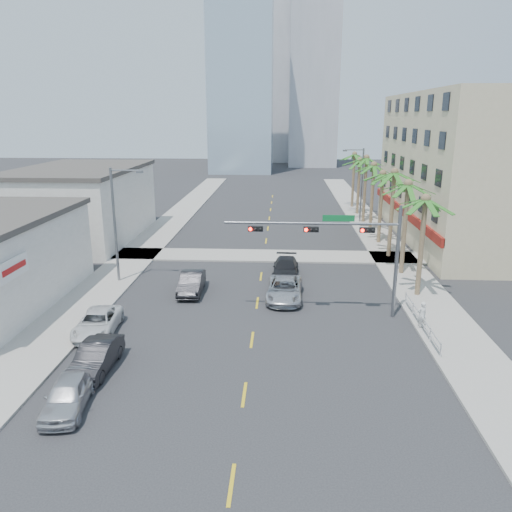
{
  "coord_description": "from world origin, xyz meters",
  "views": [
    {
      "loc": [
        1.69,
        -22.9,
        12.77
      ],
      "look_at": [
        -0.08,
        9.8,
        3.5
      ],
      "focal_mm": 35.0,
      "sensor_mm": 36.0,
      "label": 1
    }
  ],
  "objects_px": {
    "car_parked_near": "(68,394)",
    "car_parked_mid": "(96,357)",
    "traffic_signal_mast": "(347,242)",
    "car_parked_far": "(98,323)",
    "car_lane_left": "(191,283)",
    "car_lane_right": "(286,268)",
    "car_lane_center": "(285,289)",
    "pedestrian": "(422,315)"
  },
  "relations": [
    {
      "from": "car_lane_center",
      "to": "pedestrian",
      "type": "height_order",
      "value": "pedestrian"
    },
    {
      "from": "traffic_signal_mast",
      "to": "car_lane_center",
      "type": "relative_size",
      "value": 2.07
    },
    {
      "from": "car_parked_mid",
      "to": "traffic_signal_mast",
      "type": "bearing_deg",
      "value": 31.44
    },
    {
      "from": "traffic_signal_mast",
      "to": "car_parked_far",
      "type": "distance_m",
      "value": 16.19
    },
    {
      "from": "car_lane_center",
      "to": "car_parked_near",
      "type": "bearing_deg",
      "value": -121.25
    },
    {
      "from": "car_parked_mid",
      "to": "car_lane_left",
      "type": "height_order",
      "value": "car_lane_left"
    },
    {
      "from": "car_lane_center",
      "to": "car_parked_mid",
      "type": "bearing_deg",
      "value": -128.88
    },
    {
      "from": "car_parked_mid",
      "to": "car_lane_center",
      "type": "xyz_separation_m",
      "value": [
        9.71,
        11.0,
        0.0
      ]
    },
    {
      "from": "traffic_signal_mast",
      "to": "car_parked_mid",
      "type": "bearing_deg",
      "value": -149.31
    },
    {
      "from": "car_lane_right",
      "to": "car_parked_far",
      "type": "bearing_deg",
      "value": -132.27
    },
    {
      "from": "pedestrian",
      "to": "car_lane_right",
      "type": "bearing_deg",
      "value": -68.7
    },
    {
      "from": "car_lane_right",
      "to": "pedestrian",
      "type": "relative_size",
      "value": 2.97
    },
    {
      "from": "car_parked_mid",
      "to": "pedestrian",
      "type": "relative_size",
      "value": 2.68
    },
    {
      "from": "car_parked_far",
      "to": "car_lane_right",
      "type": "distance_m",
      "value": 16.29
    },
    {
      "from": "car_lane_left",
      "to": "car_lane_center",
      "type": "xyz_separation_m",
      "value": [
        6.91,
        -1.0,
        -0.02
      ]
    },
    {
      "from": "traffic_signal_mast",
      "to": "car_parked_mid",
      "type": "xyz_separation_m",
      "value": [
        -13.58,
        -8.06,
        -4.32
      ]
    },
    {
      "from": "traffic_signal_mast",
      "to": "pedestrian",
      "type": "height_order",
      "value": "traffic_signal_mast"
    },
    {
      "from": "car_lane_center",
      "to": "car_lane_right",
      "type": "distance_m",
      "value": 5.2
    },
    {
      "from": "car_parked_near",
      "to": "car_lane_left",
      "type": "distance_m",
      "value": 15.75
    },
    {
      "from": "pedestrian",
      "to": "car_parked_near",
      "type": "bearing_deg",
      "value": 9.81
    },
    {
      "from": "car_parked_mid",
      "to": "car_lane_right",
      "type": "height_order",
      "value": "car_parked_mid"
    },
    {
      "from": "car_lane_right",
      "to": "car_parked_mid",
      "type": "bearing_deg",
      "value": -119.03
    },
    {
      "from": "car_parked_far",
      "to": "car_lane_left",
      "type": "relative_size",
      "value": 1.04
    },
    {
      "from": "traffic_signal_mast",
      "to": "car_lane_left",
      "type": "distance_m",
      "value": 12.26
    },
    {
      "from": "car_parked_far",
      "to": "car_lane_right",
      "type": "relative_size",
      "value": 0.96
    },
    {
      "from": "car_parked_mid",
      "to": "car_lane_right",
      "type": "distance_m",
      "value": 18.93
    },
    {
      "from": "car_lane_center",
      "to": "car_lane_right",
      "type": "xyz_separation_m",
      "value": [
        0.09,
        5.2,
        -0.02
      ]
    },
    {
      "from": "traffic_signal_mast",
      "to": "car_parked_near",
      "type": "height_order",
      "value": "traffic_signal_mast"
    },
    {
      "from": "car_parked_near",
      "to": "car_lane_right",
      "type": "height_order",
      "value": "car_lane_right"
    },
    {
      "from": "car_lane_center",
      "to": "pedestrian",
      "type": "distance_m",
      "value": 9.73
    },
    {
      "from": "car_parked_near",
      "to": "car_lane_right",
      "type": "relative_size",
      "value": 0.85
    },
    {
      "from": "car_parked_far",
      "to": "pedestrian",
      "type": "bearing_deg",
      "value": 0.0
    },
    {
      "from": "car_lane_left",
      "to": "pedestrian",
      "type": "height_order",
      "value": "pedestrian"
    },
    {
      "from": "car_parked_far",
      "to": "car_lane_right",
      "type": "height_order",
      "value": "car_lane_right"
    },
    {
      "from": "car_parked_far",
      "to": "pedestrian",
      "type": "relative_size",
      "value": 2.86
    },
    {
      "from": "car_lane_center",
      "to": "pedestrian",
      "type": "xyz_separation_m",
      "value": [
        8.39,
        -4.92,
        0.25
      ]
    },
    {
      "from": "car_parked_near",
      "to": "pedestrian",
      "type": "xyz_separation_m",
      "value": [
        18.1,
        9.58,
        0.27
      ]
    },
    {
      "from": "car_lane_right",
      "to": "pedestrian",
      "type": "xyz_separation_m",
      "value": [
        8.3,
        -10.12,
        0.27
      ]
    },
    {
      "from": "car_parked_far",
      "to": "car_lane_center",
      "type": "xyz_separation_m",
      "value": [
        11.31,
        6.43,
        0.08
      ]
    },
    {
      "from": "car_parked_near",
      "to": "car_parked_far",
      "type": "bearing_deg",
      "value": 93.8
    },
    {
      "from": "traffic_signal_mast",
      "to": "car_parked_far",
      "type": "height_order",
      "value": "traffic_signal_mast"
    },
    {
      "from": "car_parked_near",
      "to": "car_parked_mid",
      "type": "relative_size",
      "value": 0.94
    }
  ]
}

